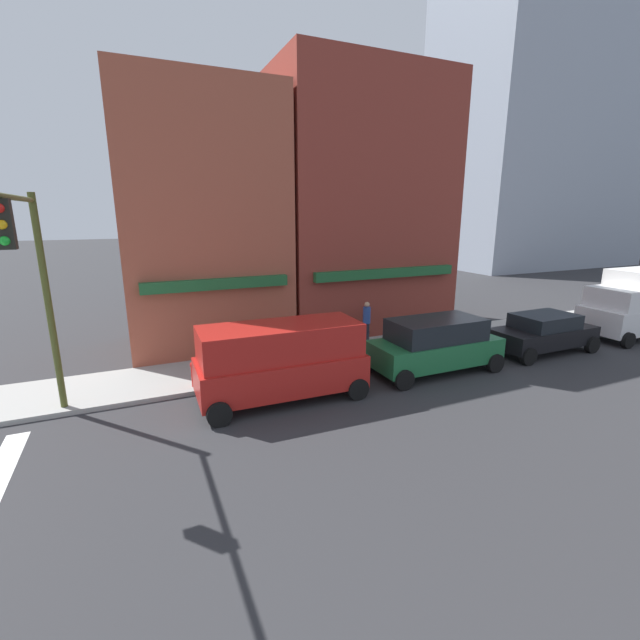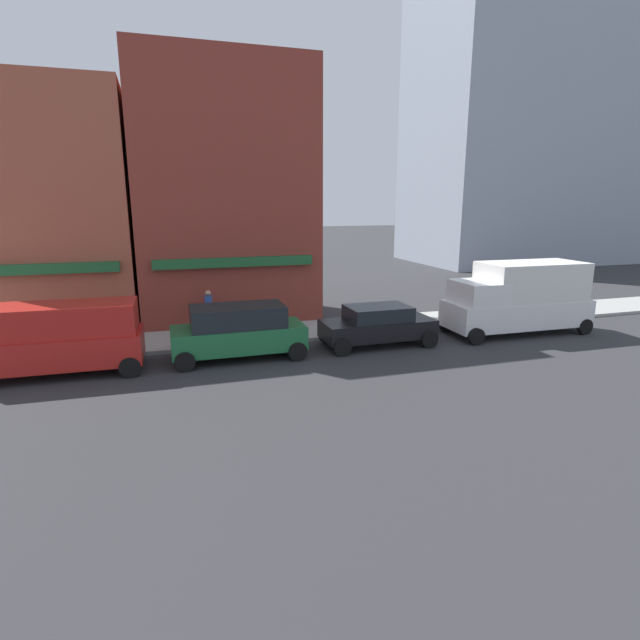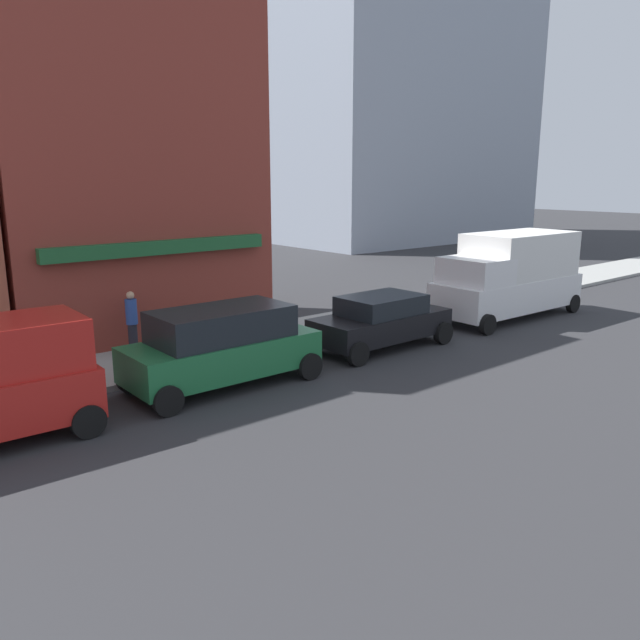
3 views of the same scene
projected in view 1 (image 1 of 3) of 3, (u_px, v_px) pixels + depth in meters
name	position (u px, v px, depth m)	size (l,w,h in m)	color
storefront_row	(300.00, 213.00, 19.11)	(14.46, 5.30, 11.66)	#9E4C38
traffic_signal	(31.00, 271.00, 9.96)	(0.32, 5.98, 6.05)	#474C1E
van_red	(281.00, 359.00, 12.81)	(5.05, 2.22, 2.34)	#B21E19
suv_green	(435.00, 344.00, 15.13)	(4.70, 2.12, 1.94)	#1E6638
sedan_black	(543.00, 332.00, 17.31)	(4.42, 2.02, 1.59)	black
pedestrian_blue_shirt	(367.00, 322.00, 18.08)	(0.32, 0.32, 1.77)	#23232D
fire_hydrant	(194.00, 372.00, 13.57)	(0.24, 0.24, 0.84)	red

